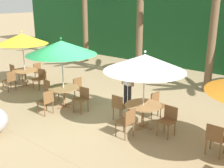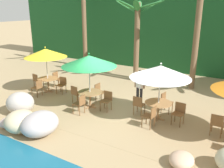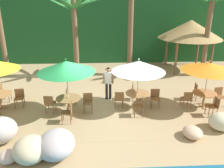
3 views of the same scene
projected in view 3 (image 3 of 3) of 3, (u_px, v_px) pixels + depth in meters
ground_plane at (95, 110)px, 11.06m from camera, size 120.00×120.00×0.00m
terrace_deck at (95, 109)px, 11.06m from camera, size 18.00×5.20×0.01m
foliage_backdrop at (96, 21)px, 18.36m from camera, size 28.00×2.40×6.00m
rock_seawall at (43, 142)px, 8.06m from camera, size 16.26×3.11×0.95m
chair_yellow_seaward at (19, 97)px, 11.19m from camera, size 0.47×0.47×0.87m
chair_yellow_inland at (4, 92)px, 11.76m from camera, size 0.45×0.44×0.87m
umbrella_green at (66, 67)px, 9.98m from camera, size 2.46×2.46×2.54m
dining_table_green at (69, 100)px, 10.55m from camera, size 1.10×1.10×0.74m
chair_green_seaward at (88, 101)px, 10.71m from camera, size 0.42×0.43×0.87m
chair_green_inland at (70, 95)px, 11.38m from camera, size 0.44×0.43×0.87m
chair_green_left at (50, 103)px, 10.58m from camera, size 0.48×0.48×0.87m
chair_green_right at (69, 111)px, 9.80m from camera, size 0.43×0.42×0.87m
umbrella_white at (138, 66)px, 10.56m from camera, size 2.42×2.42×2.40m
dining_table_white at (137, 95)px, 11.07m from camera, size 1.10×1.10×0.74m
chair_white_seaward at (155, 97)px, 11.16m from camera, size 0.46×0.46×0.87m
chair_white_inland at (135, 90)px, 11.91m from camera, size 0.47×0.47×0.87m
chair_white_left at (119, 98)px, 11.00m from camera, size 0.43×0.43×0.87m
chair_white_right at (141, 105)px, 10.32m from camera, size 0.46×0.45×0.87m
umbrella_orange at (209, 67)px, 10.58m from camera, size 2.46×2.46×2.30m
dining_table_orange at (204, 95)px, 11.08m from camera, size 1.10×1.10×0.74m
chair_orange_seaward at (219, 95)px, 11.36m from camera, size 0.48×0.48×0.87m
chair_orange_inland at (198, 90)px, 11.92m from camera, size 0.48×0.48×0.87m
chair_orange_left at (187, 98)px, 10.99m from camera, size 0.42×0.43×0.87m
chair_orange_right at (214, 105)px, 10.33m from camera, size 0.43×0.42×0.87m
palm_tree_second at (75, 24)px, 14.14m from camera, size 3.09×3.01×4.85m
palm_tree_third at (131, 9)px, 14.23m from camera, size 3.35×3.17×6.25m
palm_tree_fourth at (210, 19)px, 14.34m from camera, size 3.02×3.01×5.20m
palapa_hut at (190, 29)px, 15.93m from camera, size 4.27×4.27×3.40m
waiter_in_white at (108, 81)px, 11.82m from camera, size 0.52×0.32×1.70m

